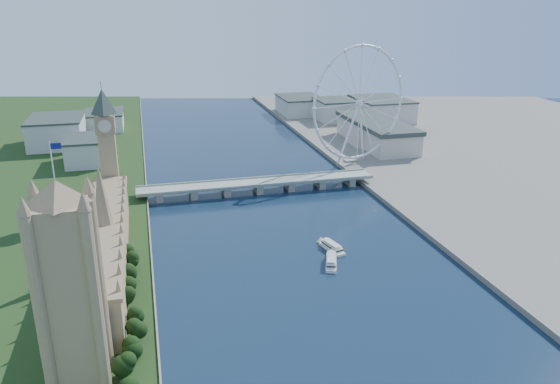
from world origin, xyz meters
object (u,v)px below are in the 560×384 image
object	(u,v)px
london_eye	(359,104)
tour_boat_far	(332,250)
victoria_tower	(69,279)
tour_boat_near	(331,264)

from	to	relation	value
london_eye	tour_boat_far	bearing A→B (deg)	-116.50
victoria_tower	london_eye	xyz separation A→B (m)	(254.98, 300.08, 13.03)
london_eye	victoria_tower	bearing A→B (deg)	-130.35
victoria_tower	london_eye	size ratio (longest dim) A/B	0.90
london_eye	tour_boat_near	distance (m)	246.79
victoria_tower	tour_boat_far	size ratio (longest dim) A/B	4.04
victoria_tower	tour_boat_near	size ratio (longest dim) A/B	3.86
victoria_tower	tour_boat_far	distance (m)	199.98
london_eye	tour_boat_near	size ratio (longest dim) A/B	4.29
victoria_tower	london_eye	distance (m)	393.99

